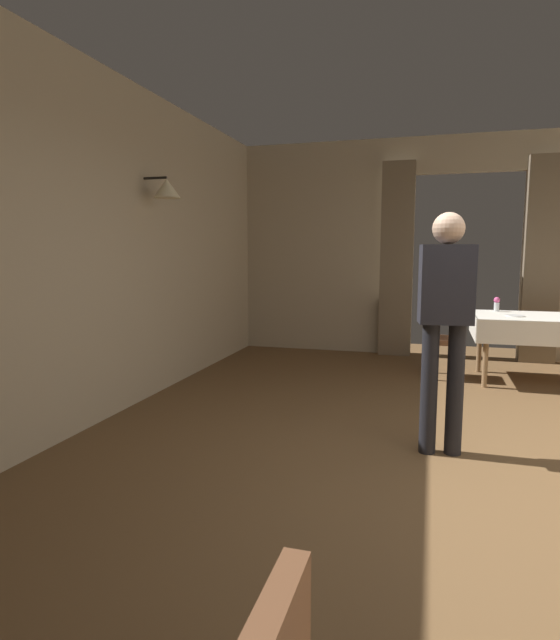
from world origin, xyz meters
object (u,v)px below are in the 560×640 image
dining_table_mid (537,324)px  chair_mid_left (437,333)px  plate_mid_b (515,316)px  person_waiter_by_doorway (445,313)px  flower_vase_mid (497,304)px

dining_table_mid → chair_mid_left: chair_mid_left is taller
plate_mid_b → dining_table_mid: bearing=25.5°
chair_mid_left → plate_mid_b: 0.85m
chair_mid_left → person_waiter_by_doorway: size_ratio=0.54×
dining_table_mid → chair_mid_left: (-1.05, -0.02, -0.14)m
chair_mid_left → plate_mid_b: size_ratio=4.74×
plate_mid_b → chair_mid_left: bearing=173.4°
flower_vase_mid → plate_mid_b: (0.14, -0.47, -0.09)m
person_waiter_by_doorway → chair_mid_left: bearing=90.3°
dining_table_mid → person_waiter_by_doorway: person_waiter_by_doorway is taller
plate_mid_b → flower_vase_mid: bearing=106.6°
dining_table_mid → flower_vase_mid: bearing=137.2°
dining_table_mid → plate_mid_b: 0.29m
flower_vase_mid → chair_mid_left: bearing=-150.6°
dining_table_mid → plate_mid_b: plate_mid_b is taller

